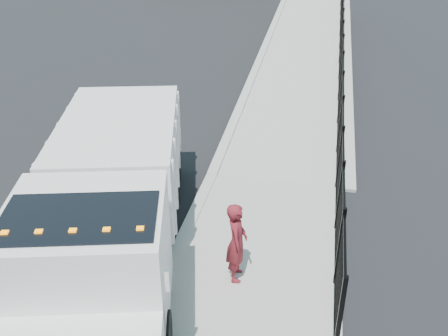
# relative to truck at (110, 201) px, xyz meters

# --- Properties ---
(ground) EXTENTS (120.00, 120.00, 0.00)m
(ground) POSITION_rel_truck_xyz_m (1.25, 0.15, -1.62)
(ground) COLOR black
(ground) RESTS_ON ground
(curb) EXTENTS (0.30, 12.00, 0.16)m
(curb) POSITION_rel_truck_xyz_m (1.25, -1.85, -1.54)
(curb) COLOR #ADAAA3
(curb) RESTS_ON ground
(ramp) EXTENTS (3.95, 24.06, 3.19)m
(ramp) POSITION_rel_truck_xyz_m (3.38, 16.15, -1.62)
(ramp) COLOR #9E998E
(ramp) RESTS_ON ground
(iron_fence) EXTENTS (0.10, 28.00, 1.80)m
(iron_fence) POSITION_rel_truck_xyz_m (4.80, 12.15, -0.72)
(iron_fence) COLOR black
(iron_fence) RESTS_ON ground
(truck) EXTENTS (4.71, 8.83, 2.89)m
(truck) POSITION_rel_truck_xyz_m (0.00, 0.00, 0.00)
(truck) COLOR black
(truck) RESTS_ON ground
(worker) EXTENTS (0.52, 0.71, 1.80)m
(worker) POSITION_rel_truck_xyz_m (2.74, -0.09, -0.60)
(worker) COLOR maroon
(worker) RESTS_ON sidewalk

